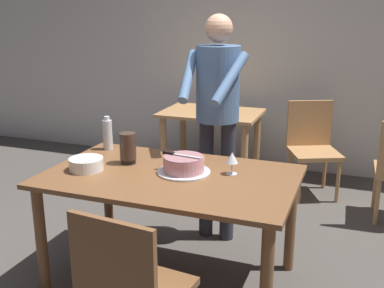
# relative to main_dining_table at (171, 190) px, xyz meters

# --- Properties ---
(ground_plane) EXTENTS (14.00, 14.00, 0.00)m
(ground_plane) POSITION_rel_main_dining_table_xyz_m (0.00, 0.00, -0.65)
(ground_plane) COLOR #4C4742
(back_wall) EXTENTS (10.00, 0.12, 2.70)m
(back_wall) POSITION_rel_main_dining_table_xyz_m (0.00, 2.61, 0.70)
(back_wall) COLOR silver
(back_wall) RESTS_ON ground_plane
(main_dining_table) EXTENTS (1.57, 0.97, 0.75)m
(main_dining_table) POSITION_rel_main_dining_table_xyz_m (0.00, 0.00, 0.00)
(main_dining_table) COLOR brown
(main_dining_table) RESTS_ON ground_plane
(cake_on_platter) EXTENTS (0.34, 0.34, 0.11)m
(cake_on_platter) POSITION_rel_main_dining_table_xyz_m (0.07, 0.06, 0.16)
(cake_on_platter) COLOR silver
(cake_on_platter) RESTS_ON main_dining_table
(cake_knife) EXTENTS (0.27, 0.06, 0.02)m
(cake_knife) POSITION_rel_main_dining_table_xyz_m (-0.00, 0.07, 0.22)
(cake_knife) COLOR silver
(cake_knife) RESTS_ON cake_on_platter
(plate_stack) EXTENTS (0.22, 0.22, 0.08)m
(plate_stack) POSITION_rel_main_dining_table_xyz_m (-0.54, -0.11, 0.14)
(plate_stack) COLOR white
(plate_stack) RESTS_ON main_dining_table
(wine_glass_near) EXTENTS (0.08, 0.08, 0.14)m
(wine_glass_near) POSITION_rel_main_dining_table_xyz_m (0.36, 0.14, 0.21)
(wine_glass_near) COLOR silver
(wine_glass_near) RESTS_ON main_dining_table
(water_bottle) EXTENTS (0.07, 0.07, 0.25)m
(water_bottle) POSITION_rel_main_dining_table_xyz_m (-0.65, 0.34, 0.22)
(water_bottle) COLOR silver
(water_bottle) RESTS_ON main_dining_table
(hurricane_lamp) EXTENTS (0.11, 0.11, 0.21)m
(hurricane_lamp) POSITION_rel_main_dining_table_xyz_m (-0.35, 0.10, 0.21)
(hurricane_lamp) COLOR black
(hurricane_lamp) RESTS_ON main_dining_table
(person_cutting_cake) EXTENTS (0.47, 0.56, 1.72)m
(person_cutting_cake) POSITION_rel_main_dining_table_xyz_m (0.08, 0.69, 0.43)
(person_cutting_cake) COLOR #2D2D38
(person_cutting_cake) RESTS_ON ground_plane
(background_table) EXTENTS (1.00, 0.70, 0.74)m
(background_table) POSITION_rel_main_dining_table_xyz_m (-0.35, 1.91, -0.07)
(background_table) COLOR tan
(background_table) RESTS_ON ground_plane
(background_chair_0) EXTENTS (0.58, 0.58, 0.90)m
(background_chair_0) POSITION_rel_main_dining_table_xyz_m (0.67, 1.91, -0.15)
(background_chair_0) COLOR tan
(background_chair_0) RESTS_ON ground_plane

